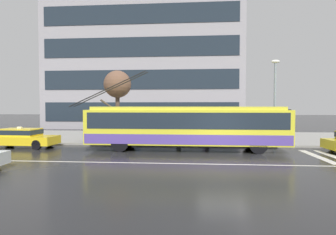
{
  "coord_description": "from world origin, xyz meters",
  "views": [
    {
      "loc": [
        -1.6,
        -14.55,
        2.73
      ],
      "look_at": [
        -3.12,
        3.81,
        2.01
      ],
      "focal_mm": 30.09,
      "sensor_mm": 36.0,
      "label": 1
    }
  ],
  "objects_px": {
    "trolleybus": "(186,126)",
    "taxi_queued_behind_bus": "(21,137)",
    "pedestrian_approaching_curb": "(205,120)",
    "pedestrian_walking_past": "(178,121)",
    "street_lamp": "(275,93)",
    "pedestrian_at_shelter": "(139,118)",
    "street_tree_bare": "(117,86)",
    "pedestrian_waiting_by_pole": "(206,121)"
  },
  "relations": [
    {
      "from": "street_tree_bare",
      "to": "street_lamp",
      "type": "bearing_deg",
      "value": -6.49
    },
    {
      "from": "taxi_queued_behind_bus",
      "to": "pedestrian_walking_past",
      "type": "xyz_separation_m",
      "value": [
        10.32,
        2.0,
        1.03
      ]
    },
    {
      "from": "street_lamp",
      "to": "taxi_queued_behind_bus",
      "type": "bearing_deg",
      "value": -171.85
    },
    {
      "from": "taxi_queued_behind_bus",
      "to": "pedestrian_approaching_curb",
      "type": "xyz_separation_m",
      "value": [
        12.35,
        4.4,
        0.97
      ]
    },
    {
      "from": "street_lamp",
      "to": "street_tree_bare",
      "type": "relative_size",
      "value": 1.08
    },
    {
      "from": "pedestrian_walking_past",
      "to": "street_lamp",
      "type": "bearing_deg",
      "value": 3.82
    },
    {
      "from": "street_lamp",
      "to": "pedestrian_waiting_by_pole",
      "type": "bearing_deg",
      "value": -177.04
    },
    {
      "from": "pedestrian_walking_past",
      "to": "street_tree_bare",
      "type": "height_order",
      "value": "street_tree_bare"
    },
    {
      "from": "pedestrian_walking_past",
      "to": "street_tree_bare",
      "type": "xyz_separation_m",
      "value": [
        -4.78,
        1.77,
        2.63
      ]
    },
    {
      "from": "street_tree_bare",
      "to": "pedestrian_waiting_by_pole",
      "type": "bearing_deg",
      "value": -13.01
    },
    {
      "from": "trolleybus",
      "to": "pedestrian_waiting_by_pole",
      "type": "height_order",
      "value": "trolleybus"
    },
    {
      "from": "pedestrian_at_shelter",
      "to": "pedestrian_approaching_curb",
      "type": "bearing_deg",
      "value": 3.07
    },
    {
      "from": "pedestrian_approaching_curb",
      "to": "pedestrian_waiting_by_pole",
      "type": "bearing_deg",
      "value": -91.07
    },
    {
      "from": "street_lamp",
      "to": "pedestrian_approaching_curb",
      "type": "bearing_deg",
      "value": 157.77
    },
    {
      "from": "pedestrian_waiting_by_pole",
      "to": "pedestrian_walking_past",
      "type": "bearing_deg",
      "value": -174.09
    },
    {
      "from": "pedestrian_walking_past",
      "to": "pedestrian_waiting_by_pole",
      "type": "xyz_separation_m",
      "value": [
        1.99,
        0.21,
        -0.02
      ]
    },
    {
      "from": "pedestrian_approaching_curb",
      "to": "taxi_queued_behind_bus",
      "type": "bearing_deg",
      "value": -160.41
    },
    {
      "from": "pedestrian_at_shelter",
      "to": "street_tree_bare",
      "type": "distance_m",
      "value": 3.05
    },
    {
      "from": "pedestrian_walking_past",
      "to": "pedestrian_at_shelter",
      "type": "bearing_deg",
      "value": 146.25
    },
    {
      "from": "pedestrian_approaching_curb",
      "to": "pedestrian_at_shelter",
      "type": "bearing_deg",
      "value": -176.93
    },
    {
      "from": "trolleybus",
      "to": "pedestrian_walking_past",
      "type": "relative_size",
      "value": 6.65
    },
    {
      "from": "trolleybus",
      "to": "pedestrian_waiting_by_pole",
      "type": "xyz_separation_m",
      "value": [
        1.34,
        2.33,
        0.2
      ]
    },
    {
      "from": "taxi_queued_behind_bus",
      "to": "pedestrian_walking_past",
      "type": "relative_size",
      "value": 2.24
    },
    {
      "from": "trolleybus",
      "to": "taxi_queued_behind_bus",
      "type": "height_order",
      "value": "trolleybus"
    },
    {
      "from": "pedestrian_at_shelter",
      "to": "street_tree_bare",
      "type": "xyz_separation_m",
      "value": [
        -1.61,
        -0.35,
        2.57
      ]
    },
    {
      "from": "pedestrian_at_shelter",
      "to": "street_tree_bare",
      "type": "bearing_deg",
      "value": -167.77
    },
    {
      "from": "trolleybus",
      "to": "pedestrian_walking_past",
      "type": "xyz_separation_m",
      "value": [
        -0.65,
        2.13,
        0.22
      ]
    },
    {
      "from": "trolleybus",
      "to": "pedestrian_waiting_by_pole",
      "type": "bearing_deg",
      "value": 60.16
    },
    {
      "from": "street_lamp",
      "to": "street_tree_bare",
      "type": "height_order",
      "value": "street_lamp"
    },
    {
      "from": "trolleybus",
      "to": "street_tree_bare",
      "type": "relative_size",
      "value": 2.53
    },
    {
      "from": "pedestrian_at_shelter",
      "to": "street_tree_bare",
      "type": "relative_size",
      "value": 0.37
    },
    {
      "from": "trolleybus",
      "to": "taxi_queued_behind_bus",
      "type": "bearing_deg",
      "value": 179.32
    },
    {
      "from": "pedestrian_walking_past",
      "to": "street_lamp",
      "type": "xyz_separation_m",
      "value": [
        6.79,
        0.45,
        1.92
      ]
    },
    {
      "from": "pedestrian_approaching_curb",
      "to": "pedestrian_waiting_by_pole",
      "type": "relative_size",
      "value": 1.03
    },
    {
      "from": "trolleybus",
      "to": "street_tree_bare",
      "type": "xyz_separation_m",
      "value": [
        -5.43,
        3.9,
        2.85
      ]
    },
    {
      "from": "trolleybus",
      "to": "street_lamp",
      "type": "height_order",
      "value": "street_lamp"
    },
    {
      "from": "pedestrian_waiting_by_pole",
      "to": "street_lamp",
      "type": "relative_size",
      "value": 0.33
    },
    {
      "from": "pedestrian_at_shelter",
      "to": "street_lamp",
      "type": "bearing_deg",
      "value": -9.49
    },
    {
      "from": "pedestrian_approaching_curb",
      "to": "pedestrian_walking_past",
      "type": "bearing_deg",
      "value": -130.3
    },
    {
      "from": "pedestrian_at_shelter",
      "to": "trolleybus",
      "type": "bearing_deg",
      "value": -47.98
    },
    {
      "from": "pedestrian_approaching_curb",
      "to": "trolleybus",
      "type": "bearing_deg",
      "value": -106.95
    },
    {
      "from": "pedestrian_approaching_curb",
      "to": "pedestrian_waiting_by_pole",
      "type": "xyz_separation_m",
      "value": [
        -0.04,
        -2.19,
        0.04
      ]
    }
  ]
}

